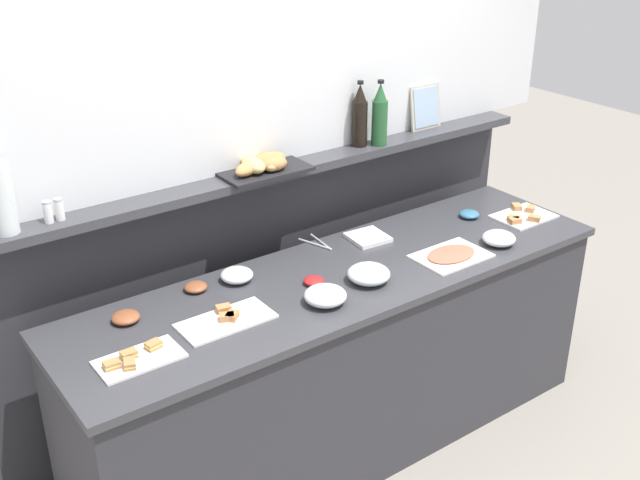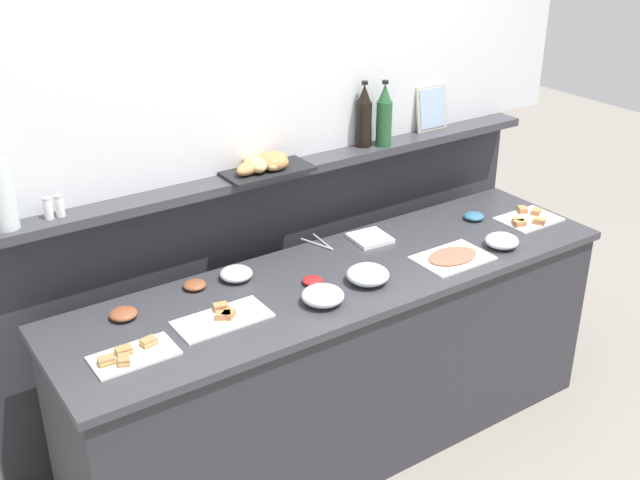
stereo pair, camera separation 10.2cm
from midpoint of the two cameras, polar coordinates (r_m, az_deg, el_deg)
The scene contains 25 objects.
ground_plane at distance 4.24m, azimuth -2.56°, elevation -10.16°, with size 12.00×12.00×0.00m, color gray.
buffet_counter at distance 3.57m, azimuth 2.44°, elevation -8.90°, with size 2.53×0.69×0.90m.
back_ledge_unit at distance 3.83m, azimuth -2.13°, elevation -2.64°, with size 2.83×0.22×1.26m.
upper_wall_panel at distance 3.44m, azimuth -2.70°, elevation 16.51°, with size 3.43×0.08×1.34m, color silver.
sandwich_platter_rear at distance 3.98m, azimuth 15.71°, elevation 1.51°, with size 0.29×0.21×0.04m.
sandwich_platter_side at distance 3.02m, azimuth -6.16°, elevation -5.68°, with size 0.37×0.18×0.04m.
sandwich_platter_front at distance 2.85m, azimuth -12.63°, elevation -8.21°, with size 0.30×0.17×0.04m.
cold_cuts_platter at distance 3.51m, azimuth 10.50°, elevation -1.25°, with size 0.33×0.23×0.02m.
glass_bowl_large at distance 3.26m, azimuth 4.42°, elevation -2.60°, with size 0.18×0.18×0.07m.
glass_bowl_medium at distance 3.29m, azimuth -5.27°, elevation -2.51°, with size 0.14×0.14×0.06m.
glass_bowl_small at distance 3.10m, azimuth 1.15°, elevation -4.15°, with size 0.17×0.17×0.07m.
glass_bowl_extra at distance 3.66m, azimuth 13.94°, elevation -0.10°, with size 0.15×0.15×0.06m.
condiment_bowl_cream at distance 3.09m, azimuth -13.27°, elevation -5.29°, with size 0.11×0.11×0.04m, color brown.
condiment_bowl_red at distance 3.24m, azimuth -8.27°, elevation -3.27°, with size 0.10×0.10×0.03m, color brown.
condiment_bowl_dark at distance 3.25m, azimuth 0.34°, elevation -2.99°, with size 0.09×0.09×0.03m, color red.
condiment_bowl_teal at distance 3.92m, azimuth 11.93°, elevation 1.70°, with size 0.10×0.10×0.03m, color teal.
serving_tongs at distance 3.59m, azimuth 0.83°, elevation -0.25°, with size 0.08×0.19×0.01m.
napkin_stack at distance 3.64m, azimuth 4.48°, elevation 0.13°, with size 0.17×0.17×0.02m, color white.
wine_bottle_green at distance 3.76m, azimuth 5.50°, elevation 8.98°, with size 0.08×0.08×0.32m.
wine_bottle_dark at distance 3.74m, azimuth 4.02°, elevation 8.95°, with size 0.08×0.08×0.32m.
salt_shaker at distance 3.11m, azimuth -18.40°, elevation 2.20°, with size 0.03×0.03×0.09m.
pepper_shaker at distance 3.12m, azimuth -17.63°, elevation 2.39°, with size 0.03×0.03×0.09m.
bread_basket at distance 3.44m, azimuth -3.37°, elevation 5.57°, with size 0.40×0.28×0.08m.
framed_picture at distance 4.04m, azimuth 8.90°, elevation 9.51°, with size 0.19×0.05×0.23m.
water_carafe at distance 3.05m, azimuth -21.37°, elevation 3.13°, with size 0.09×0.09×0.27m, color silver.
Camera 2 is at (-1.73, -2.38, 2.47)m, focal length 43.73 mm.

